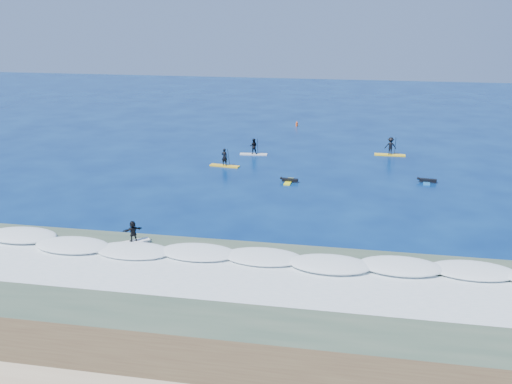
% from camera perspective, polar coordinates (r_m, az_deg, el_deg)
% --- Properties ---
extents(ground, '(160.00, 160.00, 0.00)m').
position_cam_1_polar(ground, '(43.62, 1.65, -1.20)').
color(ground, '#041C4E').
rests_on(ground, ground).
extents(wet_sand_strip, '(90.00, 5.00, 0.08)m').
position_cam_1_polar(wet_sand_strip, '(24.78, -6.43, -17.53)').
color(wet_sand_strip, '#473121').
rests_on(wet_sand_strip, ground).
extents(shallow_water, '(90.00, 13.00, 0.01)m').
position_cam_1_polar(shallow_water, '(30.96, -2.42, -9.62)').
color(shallow_water, '#384D3B').
rests_on(shallow_water, ground).
extents(breaking_wave, '(40.00, 6.00, 0.30)m').
position_cam_1_polar(breaking_wave, '(34.47, -0.94, -6.60)').
color(breaking_wave, white).
rests_on(breaking_wave, ground).
extents(whitewater, '(34.00, 5.00, 0.02)m').
position_cam_1_polar(whitewater, '(31.83, -2.01, -8.81)').
color(whitewater, silver).
rests_on(whitewater, ground).
extents(sup_paddler_left, '(2.91, 1.09, 2.00)m').
position_cam_1_polar(sup_paddler_left, '(53.83, -3.16, 3.22)').
color(sup_paddler_left, yellow).
rests_on(sup_paddler_left, ground).
extents(sup_paddler_center, '(2.82, 0.94, 1.94)m').
position_cam_1_polar(sup_paddler_center, '(58.04, -0.25, 4.45)').
color(sup_paddler_center, silver).
rests_on(sup_paddler_center, ground).
extents(sup_paddler_right, '(3.07, 0.78, 2.16)m').
position_cam_1_polar(sup_paddler_right, '(59.35, 13.30, 4.38)').
color(sup_paddler_right, yellow).
rests_on(sup_paddler_right, ground).
extents(prone_paddler_near, '(1.59, 2.03, 0.42)m').
position_cam_1_polar(prone_paddler_near, '(49.06, 3.32, 1.15)').
color(prone_paddler_near, '#FAFB1B').
rests_on(prone_paddler_near, ground).
extents(prone_paddler_far, '(1.66, 2.12, 0.44)m').
position_cam_1_polar(prone_paddler_far, '(51.01, 16.71, 1.07)').
color(prone_paddler_far, '#1764B2').
rests_on(prone_paddler_far, ground).
extents(wave_surfer, '(1.91, 1.70, 1.46)m').
position_cam_1_polar(wave_surfer, '(36.80, -12.19, -3.99)').
color(wave_surfer, white).
rests_on(wave_surfer, breaking_wave).
extents(marker_buoy, '(0.29, 0.29, 0.70)m').
position_cam_1_polar(marker_buoy, '(72.46, 4.10, 6.80)').
color(marker_buoy, '#EC4D15').
rests_on(marker_buoy, ground).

